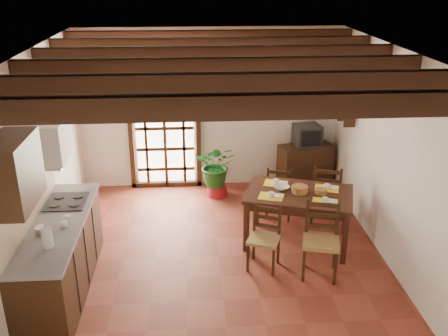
{
  "coord_description": "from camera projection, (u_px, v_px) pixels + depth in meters",
  "views": [
    {
      "loc": [
        -0.33,
        -5.91,
        3.72
      ],
      "look_at": [
        0.1,
        0.4,
        1.15
      ],
      "focal_mm": 40.0,
      "sensor_mm": 36.0,
      "label": 1
    }
  ],
  "objects": [
    {
      "name": "upper_cabinet",
      "position": [
        14.0,
        173.0,
        4.86
      ],
      "size": [
        0.35,
        0.8,
        0.7
      ],
      "primitive_type": "cube",
      "color": "black",
      "rests_on": "room_shell"
    },
    {
      "name": "chair_near_left",
      "position": [
        264.0,
        249.0,
        6.55
      ],
      "size": [
        0.5,
        0.49,
        0.85
      ],
      "rotation": [
        0.0,
        0.0,
        -0.37
      ],
      "color": "olive",
      "rests_on": "ground_plane"
    },
    {
      "name": "french_door",
      "position": [
        164.0,
        124.0,
        8.66
      ],
      "size": [
        1.26,
        0.11,
        2.32
      ],
      "color": "white",
      "rests_on": "ground_plane"
    },
    {
      "name": "table_bowl",
      "position": [
        281.0,
        187.0,
        7.04
      ],
      "size": [
        0.28,
        0.28,
        0.05
      ],
      "primitive_type": "imported",
      "rotation": [
        0.0,
        0.0,
        0.4
      ],
      "color": "white",
      "rests_on": "dining_table"
    },
    {
      "name": "framed_picture",
      "position": [
        355.0,
        82.0,
        7.74
      ],
      "size": [
        0.03,
        0.32,
        0.32
      ],
      "color": "brown",
      "rests_on": "room_shell"
    },
    {
      "name": "range_hood",
      "position": [
        50.0,
        142.0,
        6.06
      ],
      "size": [
        0.38,
        0.6,
        0.54
      ],
      "color": "white",
      "rests_on": "room_shell"
    },
    {
      "name": "ground_plane",
      "position": [
        219.0,
        256.0,
        6.89
      ],
      "size": [
        5.0,
        5.0,
        0.0
      ],
      "primitive_type": "plane",
      "color": "maroon"
    },
    {
      "name": "chair_far_right",
      "position": [
        326.0,
        204.0,
        7.72
      ],
      "size": [
        0.56,
        0.55,
        0.97
      ],
      "rotation": [
        0.0,
        0.0,
        2.8
      ],
      "color": "olive",
      "rests_on": "ground_plane"
    },
    {
      "name": "shelf_vase",
      "position": [
        347.0,
        107.0,
        7.88
      ],
      "size": [
        0.15,
        0.15,
        0.15
      ],
      "primitive_type": "imported",
      "color": "#B2BFB2",
      "rests_on": "wall_shelf"
    },
    {
      "name": "chair_near_right",
      "position": [
        320.0,
        253.0,
        6.38
      ],
      "size": [
        0.54,
        0.53,
        0.98
      ],
      "rotation": [
        0.0,
        0.0,
        -0.25
      ],
      "color": "olive",
      "rests_on": "ground_plane"
    },
    {
      "name": "table_setting",
      "position": [
        300.0,
        188.0,
        6.92
      ],
      "size": [
        1.06,
        0.71,
        0.1
      ],
      "rotation": [
        0.0,
        0.0,
        -0.31
      ],
      "color": "yellow",
      "rests_on": "dining_table"
    },
    {
      "name": "plant_pot",
      "position": [
        217.0,
        189.0,
        8.69
      ],
      "size": [
        0.38,
        0.38,
        0.23
      ],
      "primitive_type": "cone",
      "color": "maroon",
      "rests_on": "ground_plane"
    },
    {
      "name": "crt_tv",
      "position": [
        307.0,
        135.0,
        8.68
      ],
      "size": [
        0.49,
        0.46,
        0.37
      ],
      "rotation": [
        0.0,
        0.0,
        0.15
      ],
      "color": "black",
      "rests_on": "sideboard"
    },
    {
      "name": "potted_plant",
      "position": [
        217.0,
        165.0,
        8.52
      ],
      "size": [
        2.02,
        1.82,
        1.99
      ],
      "primitive_type": "imported",
      "rotation": [
        0.0,
        0.0,
        -0.18
      ],
      "color": "#144C19",
      "rests_on": "ground_plane"
    },
    {
      "name": "shelf_flowers",
      "position": [
        349.0,
        94.0,
        7.8
      ],
      "size": [
        0.14,
        0.14,
        0.36
      ],
      "color": "yellow",
      "rests_on": "shelf_vase"
    },
    {
      "name": "wall_shelf",
      "position": [
        347.0,
        115.0,
        7.93
      ],
      "size": [
        0.2,
        0.42,
        0.2
      ],
      "color": "black",
      "rests_on": "room_shell"
    },
    {
      "name": "counter_items",
      "position": [
        57.0,
        216.0,
        5.93
      ],
      "size": [
        0.5,
        1.43,
        0.25
      ],
      "color": "black",
      "rests_on": "kitchen_counter"
    },
    {
      "name": "fuse_box",
      "position": [
        296.0,
        89.0,
        8.62
      ],
      "size": [
        0.25,
        0.03,
        0.32
      ],
      "primitive_type": "cube",
      "color": "white",
      "rests_on": "room_shell"
    },
    {
      "name": "ceiling_beams",
      "position": [
        218.0,
        60.0,
        5.88
      ],
      "size": [
        4.5,
        4.34,
        0.2
      ],
      "color": "black",
      "rests_on": "room_shell"
    },
    {
      "name": "kitchen_counter",
      "position": [
        60.0,
        255.0,
        6.03
      ],
      "size": [
        0.64,
        2.25,
        1.38
      ],
      "color": "black",
      "rests_on": "ground_plane"
    },
    {
      "name": "dining_table",
      "position": [
        299.0,
        199.0,
        6.98
      ],
      "size": [
        1.67,
        1.33,
        0.79
      ],
      "rotation": [
        0.0,
        0.0,
        -0.31
      ],
      "color": "#361B11",
      "rests_on": "ground_plane"
    },
    {
      "name": "sideboard",
      "position": [
        305.0,
        166.0,
        8.9
      ],
      "size": [
        1.01,
        0.64,
        0.79
      ],
      "primitive_type": "cube",
      "rotation": [
        0.0,
        0.0,
        0.25
      ],
      "color": "black",
      "rests_on": "ground_plane"
    },
    {
      "name": "pendant_lamp",
      "position": [
        303.0,
        100.0,
        6.55
      ],
      "size": [
        0.36,
        0.36,
        0.84
      ],
      "color": "black",
      "rests_on": "room_shell"
    },
    {
      "name": "chair_far_left",
      "position": [
        279.0,
        200.0,
        7.89
      ],
      "size": [
        0.5,
        0.48,
        0.88
      ],
      "rotation": [
        0.0,
        0.0,
        2.86
      ],
      "color": "olive",
      "rests_on": "ground_plane"
    },
    {
      "name": "room_shell",
      "position": [
        218.0,
        131.0,
        6.21
      ],
      "size": [
        4.52,
        5.02,
        2.81
      ],
      "color": "silver",
      "rests_on": "ground_plane"
    }
  ]
}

